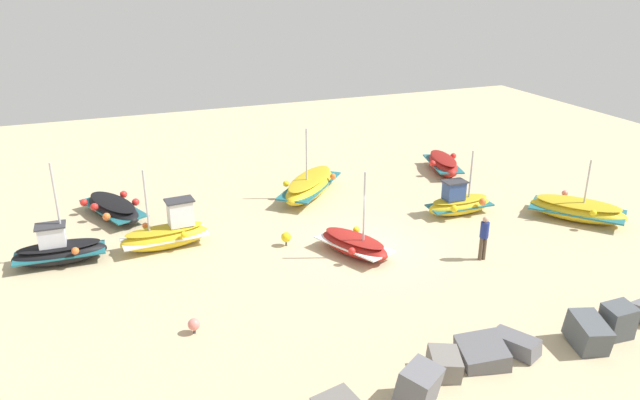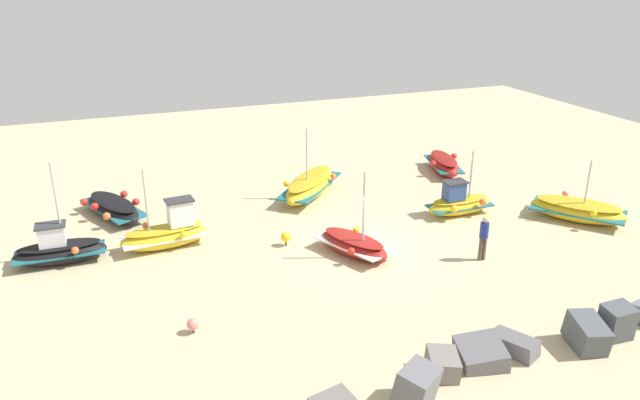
% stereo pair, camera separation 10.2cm
% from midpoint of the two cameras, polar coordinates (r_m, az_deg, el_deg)
% --- Properties ---
extents(ground_plane, '(52.26, 52.26, 0.00)m').
position_cam_midpoint_polar(ground_plane, '(23.47, 4.29, -4.53)').
color(ground_plane, '#C6B289').
extents(fishing_boat_0, '(2.49, 3.36, 3.43)m').
position_cam_midpoint_polar(fishing_boat_0, '(22.78, 3.13, -4.21)').
color(fishing_boat_0, maroon).
rests_on(fishing_boat_0, ground_plane).
extents(fishing_boat_1, '(4.25, 4.47, 3.37)m').
position_cam_midpoint_polar(fishing_boat_1, '(28.42, -1.08, 1.39)').
color(fishing_boat_1, gold).
rests_on(fishing_boat_1, ground_plane).
extents(fishing_boat_2, '(3.06, 1.58, 2.87)m').
position_cam_midpoint_polar(fishing_boat_2, '(26.99, 12.94, -0.27)').
color(fishing_boat_2, gold).
rests_on(fishing_boat_2, ground_plane).
extents(fishing_boat_3, '(3.30, 1.66, 3.86)m').
position_cam_midpoint_polar(fishing_boat_3, '(24.01, -23.63, -4.41)').
color(fishing_boat_3, black).
rests_on(fishing_boat_3, ground_plane).
extents(fishing_boat_4, '(3.45, 1.43, 3.28)m').
position_cam_midpoint_polar(fishing_boat_4, '(23.93, -14.42, -3.07)').
color(fishing_boat_4, gold).
rests_on(fishing_boat_4, ground_plane).
extents(fishing_boat_5, '(3.76, 4.08, 2.73)m').
position_cam_midpoint_polar(fishing_boat_5, '(28.04, 23.13, -0.84)').
color(fishing_boat_5, gold).
rests_on(fishing_boat_5, ground_plane).
extents(fishing_boat_6, '(2.09, 3.60, 0.87)m').
position_cam_midpoint_polar(fishing_boat_6, '(32.38, 11.49, 3.39)').
color(fishing_boat_6, maroon).
rests_on(fishing_boat_6, ground_plane).
extents(fishing_boat_7, '(2.75, 4.11, 0.85)m').
position_cam_midpoint_polar(fishing_boat_7, '(27.57, -19.15, -0.71)').
color(fishing_boat_7, black).
rests_on(fishing_boat_7, ground_plane).
extents(person_walking, '(0.32, 0.32, 1.73)m').
position_cam_midpoint_polar(person_walking, '(22.87, 15.17, -3.23)').
color(person_walking, brown).
rests_on(person_walking, ground_plane).
extents(breakwater_rocks, '(18.95, 2.87, 1.31)m').
position_cam_midpoint_polar(breakwater_rocks, '(17.51, 17.78, -14.01)').
color(breakwater_rocks, slate).
rests_on(breakwater_rocks, ground_plane).
extents(mooring_buoy_0, '(0.37, 0.37, 0.49)m').
position_cam_midpoint_polar(mooring_buoy_0, '(18.57, -12.03, -11.48)').
color(mooring_buoy_0, '#3F3F42').
rests_on(mooring_buoy_0, ground_plane).
extents(mooring_buoy_1, '(0.40, 0.40, 0.57)m').
position_cam_midpoint_polar(mooring_buoy_1, '(23.45, -3.36, -3.54)').
color(mooring_buoy_1, '#3F3F42').
rests_on(mooring_buoy_1, ground_plane).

